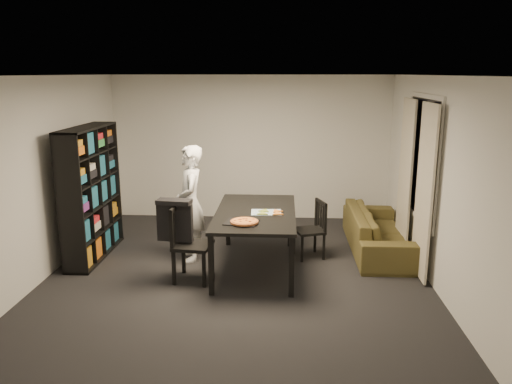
# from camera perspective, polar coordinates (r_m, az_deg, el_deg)

# --- Properties ---
(room) EXTENTS (5.01, 5.51, 2.61)m
(room) POSITION_cam_1_polar(r_m,az_deg,el_deg) (6.38, -2.26, 1.42)
(room) COLOR black
(room) RESTS_ON ground
(window_pane) EXTENTS (0.02, 1.40, 1.60)m
(window_pane) POSITION_cam_1_polar(r_m,az_deg,el_deg) (7.15, 18.48, 3.68)
(window_pane) COLOR black
(window_pane) RESTS_ON room
(window_frame) EXTENTS (0.03, 1.52, 1.72)m
(window_frame) POSITION_cam_1_polar(r_m,az_deg,el_deg) (7.15, 18.44, 3.69)
(window_frame) COLOR white
(window_frame) RESTS_ON room
(curtain_left) EXTENTS (0.03, 0.70, 2.25)m
(curtain_left) POSITION_cam_1_polar(r_m,az_deg,el_deg) (6.71, 18.69, -0.00)
(curtain_left) COLOR beige
(curtain_left) RESTS_ON room
(curtain_right) EXTENTS (0.03, 0.70, 2.25)m
(curtain_right) POSITION_cam_1_polar(r_m,az_deg,el_deg) (7.69, 16.69, 1.80)
(curtain_right) COLOR beige
(curtain_right) RESTS_ON room
(bookshelf) EXTENTS (0.35, 1.50, 1.90)m
(bookshelf) POSITION_cam_1_polar(r_m,az_deg,el_deg) (7.54, -18.32, -0.11)
(bookshelf) COLOR black
(bookshelf) RESTS_ON room
(dining_table) EXTENTS (1.07, 1.93, 0.80)m
(dining_table) POSITION_cam_1_polar(r_m,az_deg,el_deg) (6.77, -0.05, -2.82)
(dining_table) COLOR black
(dining_table) RESTS_ON room
(chair_left) EXTENTS (0.51, 0.51, 0.99)m
(chair_left) POSITION_cam_1_polar(r_m,az_deg,el_deg) (6.49, -8.06, -5.23)
(chair_left) COLOR black
(chair_left) RESTS_ON room
(chair_right) EXTENTS (0.50, 0.50, 0.84)m
(chair_right) POSITION_cam_1_polar(r_m,az_deg,el_deg) (7.30, 6.69, -3.77)
(chair_right) COLOR black
(chair_right) RESTS_ON room
(draped_jacket) EXTENTS (0.47, 0.24, 0.55)m
(draped_jacket) POSITION_cam_1_polar(r_m,az_deg,el_deg) (6.45, -9.27, -3.01)
(draped_jacket) COLOR black
(draped_jacket) RESTS_ON chair_left
(person) EXTENTS (0.51, 0.67, 1.65)m
(person) POSITION_cam_1_polar(r_m,az_deg,el_deg) (7.13, -7.50, -1.30)
(person) COLOR white
(person) RESTS_ON room
(baking_tray) EXTENTS (0.45, 0.38, 0.01)m
(baking_tray) POSITION_cam_1_polar(r_m,az_deg,el_deg) (6.25, -1.69, -3.48)
(baking_tray) COLOR black
(baking_tray) RESTS_ON dining_table
(pepperoni_pizza) EXTENTS (0.35, 0.35, 0.03)m
(pepperoni_pizza) POSITION_cam_1_polar(r_m,az_deg,el_deg) (6.21, -1.34, -3.39)
(pepperoni_pizza) COLOR #97512B
(pepperoni_pizza) RESTS_ON dining_table
(kitchen_towel) EXTENTS (0.41, 0.32, 0.01)m
(kitchen_towel) POSITION_cam_1_polar(r_m,az_deg,el_deg) (6.70, 1.17, -2.34)
(kitchen_towel) COLOR silver
(kitchen_towel) RESTS_ON dining_table
(pizza_slices) EXTENTS (0.43, 0.39, 0.01)m
(pizza_slices) POSITION_cam_1_polar(r_m,az_deg,el_deg) (6.66, 1.63, -2.33)
(pizza_slices) COLOR gold
(pizza_slices) RESTS_ON dining_table
(sofa) EXTENTS (0.82, 2.11, 0.62)m
(sofa) POSITION_cam_1_polar(r_m,az_deg,el_deg) (7.77, 13.82, -4.34)
(sofa) COLOR #46421C
(sofa) RESTS_ON room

